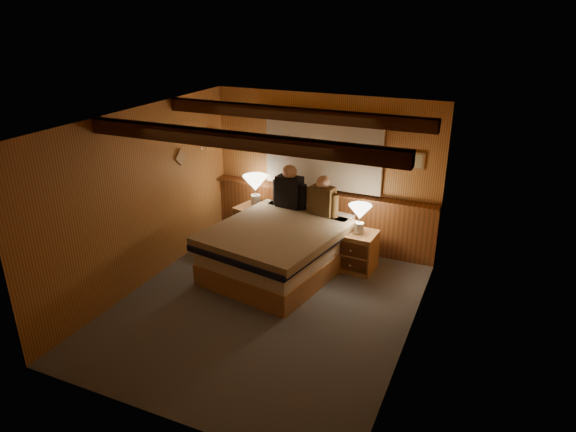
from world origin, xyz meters
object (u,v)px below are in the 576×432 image
Objects in this scene: nightstand_right at (357,251)px; lamp_right at (360,214)px; person_left at (289,190)px; nightstand_left at (255,224)px; lamp_left at (255,185)px; bed at (280,248)px; duffel_bag at (217,245)px; person_right at (323,199)px.

nightstand_right is 0.59m from lamp_right.
lamp_right is 1.23m from person_left.
nightstand_left is 1.47× the size of lamp_right.
person_left reaches higher than lamp_left.
lamp_left is 0.61m from person_left.
bed reaches higher than duffel_bag.
nightstand_right is at bearing 3.64° from nightstand_left.
nightstand_right is (1.80, -0.26, -0.01)m from nightstand_left.
bed reaches higher than nightstand_left.
nightstand_left is at bearing 145.95° from bed.
person_left is at bearing -179.48° from person_right.
lamp_left reaches higher than duffel_bag.
nightstand_right is 2.17m from duffel_bag.
nightstand_left is 1.93m from lamp_right.
person_right reaches higher than lamp_right.
nightstand_left is at bearing -175.12° from person_left.
lamp_left is 1.83m from lamp_right.
nightstand_right is at bearing -9.44° from lamp_left.
lamp_right is at bearing -5.63° from duffel_bag.
duffel_bag is (-0.35, -0.68, -0.82)m from lamp_left.
duffel_bag is (-1.14, 0.13, -0.23)m from bed.
duffel_bag is (-0.33, -0.65, -0.16)m from nightstand_left.
nightstand_left is 1.81m from nightstand_right.
person_left is 1.39× the size of duffel_bag.
person_left is (-1.20, 0.27, 0.10)m from lamp_right.
lamp_left is at bearing 173.80° from nightstand_right.
nightstand_left is at bearing -110.85° from lamp_left.
person_left is at bearing 113.57° from bed.
duffel_bag is at bearing -140.63° from person_left.
person_right is 1.25× the size of duffel_bag.
person_left reaches higher than bed.
lamp_right reaches higher than duffel_bag.
lamp_right is at bearing -9.74° from lamp_left.
person_left is at bearing 18.44° from duffel_bag.
lamp_left is at bearing 47.56° from duffel_bag.
duffel_bag is (-1.53, -0.54, -0.81)m from person_right.
nightstand_left is 0.66m from lamp_left.
bed is 3.30× the size of person_left.
nightstand_right is at bearing -4.85° from person_right.
bed is at bearing -45.66° from lamp_left.
person_left is at bearing 170.93° from nightstand_right.
lamp_right is 0.85× the size of duffel_bag.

